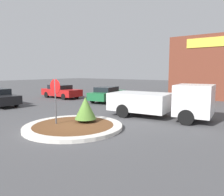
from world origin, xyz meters
name	(u,v)px	position (x,y,z in m)	size (l,w,h in m)	color
ground_plane	(74,128)	(0.00, 0.00, 0.00)	(120.00, 120.00, 0.00)	#474749
traffic_island	(74,126)	(0.00, 0.00, 0.09)	(4.88, 4.88, 0.18)	beige
stop_sign	(55,94)	(-0.88, -0.36, 1.71)	(0.74, 0.07, 2.46)	#4C4C51
island_shrub	(85,108)	(0.04, 0.84, 0.91)	(1.13, 1.13, 1.31)	brown
utility_truck	(162,101)	(2.57, 4.88, 1.03)	(6.25, 2.96, 2.08)	silver
parked_sedan_red	(61,91)	(-10.31, 8.01, 0.72)	(4.76, 2.06, 1.40)	#B21919
parked_sedan_green	(107,94)	(-4.61, 8.75, 0.73)	(2.47, 4.83, 1.40)	#1E6638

